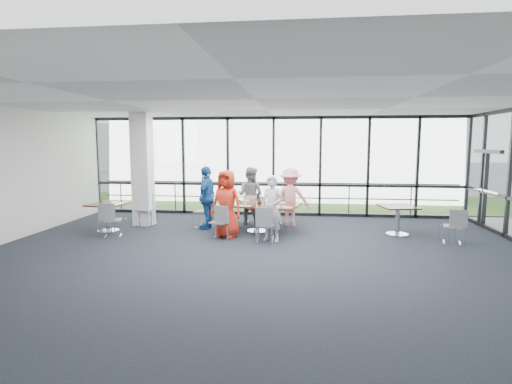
# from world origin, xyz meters

# --- Properties ---
(floor) EXTENTS (12.00, 10.00, 0.02)m
(floor) POSITION_xyz_m (0.00, 0.00, -0.01)
(floor) COLOR black
(floor) RESTS_ON ground
(ceiling) EXTENTS (12.00, 10.00, 0.04)m
(ceiling) POSITION_xyz_m (0.00, 0.00, 3.20)
(ceiling) COLOR white
(ceiling) RESTS_ON ground
(wall_front) EXTENTS (12.00, 0.10, 3.20)m
(wall_front) POSITION_xyz_m (0.00, -5.00, 1.60)
(wall_front) COLOR silver
(wall_front) RESTS_ON ground
(curtain_wall_back) EXTENTS (12.00, 0.10, 3.20)m
(curtain_wall_back) POSITION_xyz_m (0.00, 5.00, 1.60)
(curtain_wall_back) COLOR white
(curtain_wall_back) RESTS_ON ground
(exit_door) EXTENTS (0.12, 1.60, 2.10)m
(exit_door) POSITION_xyz_m (6.00, 3.75, 1.05)
(exit_door) COLOR black
(exit_door) RESTS_ON ground
(structural_column) EXTENTS (0.50, 0.50, 3.20)m
(structural_column) POSITION_xyz_m (-3.60, 3.00, 1.60)
(structural_column) COLOR white
(structural_column) RESTS_ON ground
(apron) EXTENTS (80.00, 70.00, 0.02)m
(apron) POSITION_xyz_m (0.00, 10.00, -0.02)
(apron) COLOR gray
(apron) RESTS_ON ground
(grass_strip) EXTENTS (80.00, 5.00, 0.01)m
(grass_strip) POSITION_xyz_m (0.00, 8.00, 0.01)
(grass_strip) COLOR #3F6127
(grass_strip) RESTS_ON ground
(hangar_main) EXTENTS (24.00, 10.00, 6.00)m
(hangar_main) POSITION_xyz_m (4.00, 32.00, 3.00)
(hangar_main) COLOR silver
(hangar_main) RESTS_ON ground
(hangar_aux) EXTENTS (10.00, 6.00, 4.00)m
(hangar_aux) POSITION_xyz_m (-18.00, 28.00, 2.00)
(hangar_aux) COLOR silver
(hangar_aux) RESTS_ON ground
(guard_rail) EXTENTS (12.00, 0.06, 0.06)m
(guard_rail) POSITION_xyz_m (0.00, 5.60, 0.50)
(guard_rail) COLOR #2D2D33
(guard_rail) RESTS_ON ground
(main_table) EXTENTS (2.39, 1.66, 0.75)m
(main_table) POSITION_xyz_m (-0.24, 2.47, 0.64)
(main_table) COLOR #36180C
(main_table) RESTS_ON ground
(side_table_left) EXTENTS (1.00, 1.00, 0.75)m
(side_table_left) POSITION_xyz_m (-4.22, 2.04, 0.63)
(side_table_left) COLOR #36180C
(side_table_left) RESTS_ON ground
(side_table_right) EXTENTS (0.99, 0.99, 0.75)m
(side_table_right) POSITION_xyz_m (3.38, 2.50, 0.63)
(side_table_right) COLOR #36180C
(side_table_right) RESTS_ON ground
(diner_near_left) EXTENTS (0.95, 0.77, 1.69)m
(diner_near_left) POSITION_xyz_m (-0.93, 1.75, 0.84)
(diner_near_left) COLOR red
(diner_near_left) RESTS_ON ground
(diner_near_right) EXTENTS (0.68, 0.58, 1.59)m
(diner_near_right) POSITION_xyz_m (0.22, 1.48, 0.79)
(diner_near_right) COLOR silver
(diner_near_right) RESTS_ON ground
(diner_far_left) EXTENTS (0.92, 0.72, 1.66)m
(diner_far_left) POSITION_xyz_m (-0.56, 3.47, 0.83)
(diner_far_left) COLOR gray
(diner_far_left) RESTS_ON ground
(diner_far_right) EXTENTS (1.08, 0.57, 1.65)m
(diner_far_right) POSITION_xyz_m (0.60, 3.25, 0.82)
(diner_far_right) COLOR pink
(diner_far_right) RESTS_ON ground
(diner_end) EXTENTS (0.67, 1.07, 1.73)m
(diner_end) POSITION_xyz_m (-1.67, 2.72, 0.86)
(diner_end) COLOR #1A529B
(diner_end) RESTS_ON ground
(chair_main_nl) EXTENTS (0.53, 0.53, 0.83)m
(chair_main_nl) POSITION_xyz_m (-1.07, 1.55, 0.41)
(chair_main_nl) COLOR gray
(chair_main_nl) RESTS_ON ground
(chair_main_nr) EXTENTS (0.42, 0.42, 0.84)m
(chair_main_nr) POSITION_xyz_m (0.07, 1.34, 0.42)
(chair_main_nr) COLOR gray
(chair_main_nr) RESTS_ON ground
(chair_main_fl) EXTENTS (0.46, 0.46, 0.84)m
(chair_main_fl) POSITION_xyz_m (-0.51, 3.57, 0.42)
(chair_main_fl) COLOR gray
(chair_main_fl) RESTS_ON ground
(chair_main_fr) EXTENTS (0.47, 0.47, 0.92)m
(chair_main_fr) POSITION_xyz_m (0.50, 3.37, 0.46)
(chair_main_fr) COLOR gray
(chair_main_fr) RESTS_ON ground
(chair_main_end) EXTENTS (0.50, 0.50, 0.89)m
(chair_main_end) POSITION_xyz_m (-1.81, 2.88, 0.44)
(chair_main_end) COLOR gray
(chair_main_end) RESTS_ON ground
(chair_spare_la) EXTENTS (0.53, 0.53, 0.84)m
(chair_spare_la) POSITION_xyz_m (-3.80, 1.48, 0.42)
(chair_spare_la) COLOR gray
(chair_spare_la) RESTS_ON ground
(chair_spare_lb) EXTENTS (0.53, 0.53, 0.89)m
(chair_spare_lb) POSITION_xyz_m (-3.50, 2.90, 0.45)
(chair_spare_lb) COLOR gray
(chair_spare_lb) RESTS_ON ground
(chair_spare_r) EXTENTS (0.50, 0.50, 0.81)m
(chair_spare_r) POSITION_xyz_m (4.45, 1.72, 0.40)
(chair_spare_r) COLOR gray
(chair_spare_r) RESTS_ON ground
(plate_nl) EXTENTS (0.28, 0.28, 0.01)m
(plate_nl) POSITION_xyz_m (-0.91, 2.22, 0.76)
(plate_nl) COLOR white
(plate_nl) RESTS_ON main_table
(plate_nr) EXTENTS (0.27, 0.27, 0.01)m
(plate_nr) POSITION_xyz_m (0.27, 1.96, 0.76)
(plate_nr) COLOR white
(plate_nr) RESTS_ON main_table
(plate_fl) EXTENTS (0.26, 0.26, 0.01)m
(plate_fl) POSITION_xyz_m (-0.65, 2.99, 0.76)
(plate_fl) COLOR white
(plate_fl) RESTS_ON main_table
(plate_fr) EXTENTS (0.25, 0.25, 0.01)m
(plate_fr) POSITION_xyz_m (0.38, 2.69, 0.76)
(plate_fr) COLOR white
(plate_fr) RESTS_ON main_table
(plate_end) EXTENTS (0.23, 0.23, 0.01)m
(plate_end) POSITION_xyz_m (-1.17, 2.70, 0.76)
(plate_end) COLOR white
(plate_end) RESTS_ON main_table
(tumbler_a) EXTENTS (0.07, 0.07, 0.14)m
(tumbler_a) POSITION_xyz_m (-0.54, 2.24, 0.82)
(tumbler_a) COLOR white
(tumbler_a) RESTS_ON main_table
(tumbler_b) EXTENTS (0.07, 0.07, 0.13)m
(tumbler_b) POSITION_xyz_m (-0.03, 2.19, 0.82)
(tumbler_b) COLOR white
(tumbler_b) RESTS_ON main_table
(tumbler_c) EXTENTS (0.07, 0.07, 0.14)m
(tumbler_c) POSITION_xyz_m (-0.11, 2.72, 0.82)
(tumbler_c) COLOR white
(tumbler_c) RESTS_ON main_table
(tumbler_d) EXTENTS (0.07, 0.07, 0.15)m
(tumbler_d) POSITION_xyz_m (-1.06, 2.48, 0.82)
(tumbler_d) COLOR white
(tumbler_d) RESTS_ON main_table
(menu_a) EXTENTS (0.32, 0.24, 0.00)m
(menu_a) POSITION_xyz_m (-0.51, 2.06, 0.75)
(menu_a) COLOR silver
(menu_a) RESTS_ON main_table
(menu_b) EXTENTS (0.33, 0.33, 0.00)m
(menu_b) POSITION_xyz_m (0.55, 1.97, 0.75)
(menu_b) COLOR silver
(menu_b) RESTS_ON main_table
(menu_c) EXTENTS (0.32, 0.25, 0.00)m
(menu_c) POSITION_xyz_m (-0.03, 2.81, 0.75)
(menu_c) COLOR silver
(menu_c) RESTS_ON main_table
(condiment_caddy) EXTENTS (0.10, 0.07, 0.04)m
(condiment_caddy) POSITION_xyz_m (-0.19, 2.46, 0.77)
(condiment_caddy) COLOR black
(condiment_caddy) RESTS_ON main_table
(ketchup_bottle) EXTENTS (0.06, 0.06, 0.18)m
(ketchup_bottle) POSITION_xyz_m (-0.18, 2.50, 0.84)
(ketchup_bottle) COLOR #A51F00
(ketchup_bottle) RESTS_ON main_table
(green_bottle) EXTENTS (0.05, 0.05, 0.20)m
(green_bottle) POSITION_xyz_m (-0.10, 2.43, 0.85)
(green_bottle) COLOR #1D7F3E
(green_bottle) RESTS_ON main_table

